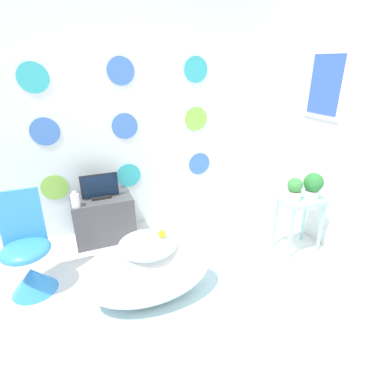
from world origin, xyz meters
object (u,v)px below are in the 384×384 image
(bathtub, at_px, (150,270))
(tv, at_px, (100,188))
(chair, at_px, (29,263))
(potted_plant_left, at_px, (295,189))
(potted_plant_right, at_px, (313,185))
(vase, at_px, (75,200))

(bathtub, bearing_deg, tv, 101.58)
(chair, xyz_separation_m, potted_plant_left, (2.30, -0.33, 0.40))
(potted_plant_left, distance_m, potted_plant_right, 0.19)
(vase, distance_m, potted_plant_left, 2.05)
(bathtub, distance_m, potted_plant_left, 1.49)
(chair, distance_m, potted_plant_left, 2.36)
(chair, relative_size, tv, 2.31)
(potted_plant_right, bearing_deg, tv, 152.77)
(bathtub, bearing_deg, chair, 152.35)
(vase, relative_size, potted_plant_right, 0.64)
(bathtub, relative_size, vase, 6.39)
(tv, bearing_deg, vase, -152.49)
(tv, distance_m, potted_plant_left, 1.89)
(chair, bearing_deg, bathtub, -27.65)
(chair, xyz_separation_m, vase, (0.41, 0.46, 0.29))
(bathtub, relative_size, potted_plant_right, 4.11)
(tv, height_order, vase, tv)
(tv, relative_size, potted_plant_left, 1.70)
(potted_plant_right, bearing_deg, bathtub, -176.65)
(chair, distance_m, tv, 0.94)
(bathtub, relative_size, tv, 2.74)
(tv, bearing_deg, bathtub, -78.42)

